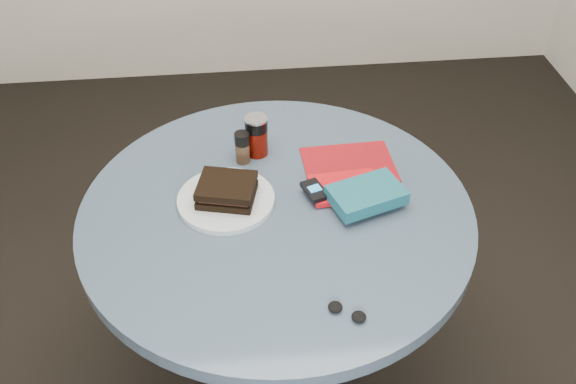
{
  "coord_description": "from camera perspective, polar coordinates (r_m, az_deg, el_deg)",
  "views": [
    {
      "loc": [
        -0.1,
        -1.2,
        1.84
      ],
      "look_at": [
        0.03,
        0.0,
        0.8
      ],
      "focal_mm": 40.0,
      "sensor_mm": 36.0,
      "label": 1
    }
  ],
  "objects": [
    {
      "name": "red_book",
      "position": [
        1.67,
        5.06,
        0.4
      ],
      "size": [
        0.18,
        0.13,
        0.01
      ],
      "primitive_type": "cube",
      "rotation": [
        0.0,
        0.0,
        0.07
      ],
      "color": "red",
      "rests_on": "magazine"
    },
    {
      "name": "magazine",
      "position": [
        1.76,
        5.42,
        2.45
      ],
      "size": [
        0.25,
        0.19,
        0.0
      ],
      "primitive_type": "cube",
      "rotation": [
        0.0,
        0.0,
        0.04
      ],
      "color": "maroon",
      "rests_on": "table"
    },
    {
      "name": "novel",
      "position": [
        1.62,
        6.99,
        -0.25
      ],
      "size": [
        0.21,
        0.17,
        0.04
      ],
      "primitive_type": "cube",
      "rotation": [
        0.0,
        0.0,
        0.32
      ],
      "color": "#155566",
      "rests_on": "red_book"
    },
    {
      "name": "mp3_player",
      "position": [
        1.64,
        2.38,
        0.14
      ],
      "size": [
        0.07,
        0.09,
        0.01
      ],
      "color": "black",
      "rests_on": "red_book"
    },
    {
      "name": "headphones",
      "position": [
        1.39,
        5.26,
        -10.57
      ],
      "size": [
        0.09,
        0.08,
        0.02
      ],
      "color": "black",
      "rests_on": "table"
    },
    {
      "name": "pepper_grinder",
      "position": [
        1.75,
        -4.08,
        3.99
      ],
      "size": [
        0.05,
        0.05,
        0.09
      ],
      "color": "#462F1E",
      "rests_on": "table"
    },
    {
      "name": "soda_can",
      "position": [
        1.77,
        -2.81,
        5.02
      ],
      "size": [
        0.08,
        0.08,
        0.12
      ],
      "color": "#5B0D04",
      "rests_on": "table"
    },
    {
      "name": "ground",
      "position": [
        2.2,
        -0.81,
        -16.08
      ],
      "size": [
        4.0,
        4.0,
        0.0
      ],
      "primitive_type": "plane",
      "color": "black",
      "rests_on": "ground"
    },
    {
      "name": "table",
      "position": [
        1.74,
        -0.99,
        -5.41
      ],
      "size": [
        1.0,
        1.0,
        0.75
      ],
      "color": "black",
      "rests_on": "ground"
    },
    {
      "name": "sandwich",
      "position": [
        1.62,
        -5.47,
        0.17
      ],
      "size": [
        0.16,
        0.15,
        0.05
      ],
      "color": "black",
      "rests_on": "plate"
    },
    {
      "name": "plate",
      "position": [
        1.64,
        -5.53,
        -0.71
      ],
      "size": [
        0.3,
        0.3,
        0.02
      ],
      "primitive_type": "cylinder",
      "rotation": [
        0.0,
        0.0,
        -0.24
      ],
      "color": "silver",
      "rests_on": "table"
    }
  ]
}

